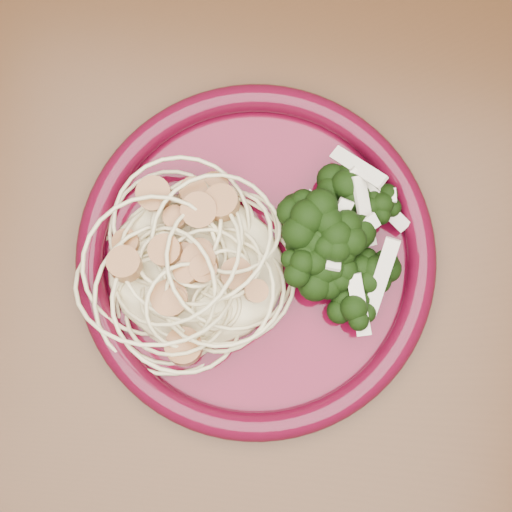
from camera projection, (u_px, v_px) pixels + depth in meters
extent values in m
plane|color=#51341C|center=(257.00, 307.00, 1.32)|extent=(3.50, 3.50, 0.00)
cube|color=#472814|center=(259.00, 247.00, 0.60)|extent=(1.20, 0.80, 0.04)
cylinder|color=#4F0619|center=(256.00, 259.00, 0.57)|extent=(0.36, 0.36, 0.01)
torus|color=#4F0619|center=(256.00, 257.00, 0.56)|extent=(0.37, 0.37, 0.02)
ellipsoid|color=beige|center=(195.00, 268.00, 0.55)|extent=(0.18, 0.17, 0.03)
ellipsoid|color=black|center=(332.00, 239.00, 0.55)|extent=(0.14, 0.17, 0.05)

